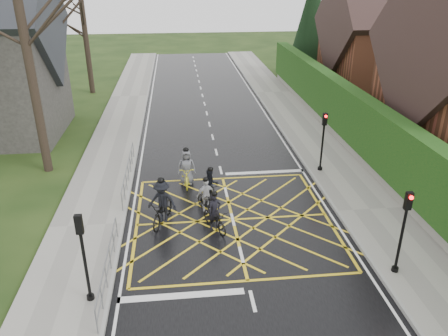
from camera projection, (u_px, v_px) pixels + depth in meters
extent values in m
plane|color=black|center=(233.00, 220.00, 18.42)|extent=(120.00, 120.00, 0.00)
cube|color=black|center=(233.00, 220.00, 18.41)|extent=(9.00, 80.00, 0.01)
cube|color=gray|center=(369.00, 210.00, 18.98)|extent=(3.00, 80.00, 0.15)
cube|color=gray|center=(87.00, 226.00, 17.79)|extent=(3.00, 80.00, 0.15)
cube|color=slate|center=(356.00, 151.00, 24.46)|extent=(0.50, 38.00, 0.70)
cube|color=#103A10|center=(360.00, 121.00, 23.74)|extent=(0.90, 38.00, 2.80)
cube|color=brown|center=(387.00, 60.00, 34.91)|extent=(9.00, 8.00, 6.00)
cube|color=#31201D|center=(393.00, 22.00, 33.70)|extent=(9.80, 8.80, 8.80)
cylinder|color=black|center=(308.00, 70.00, 42.74)|extent=(0.50, 0.50, 1.20)
cone|color=black|center=(312.00, 23.00, 40.91)|extent=(4.60, 4.60, 10.00)
cylinder|color=black|center=(30.00, 65.00, 20.67)|extent=(0.44, 0.44, 11.00)
cylinder|color=black|center=(49.00, 32.00, 27.60)|extent=(0.44, 0.44, 12.00)
cylinder|color=black|center=(85.00, 32.00, 35.31)|extent=(0.44, 0.44, 10.00)
cylinder|color=slate|center=(107.00, 257.00, 14.38)|extent=(0.05, 5.00, 0.05)
cylinder|color=slate|center=(108.00, 268.00, 14.56)|extent=(0.04, 5.00, 0.04)
cylinder|color=slate|center=(97.00, 324.00, 12.32)|extent=(0.04, 0.04, 1.00)
cylinder|color=slate|center=(117.00, 229.00, 16.84)|extent=(0.04, 0.04, 1.00)
cylinder|color=slate|center=(128.00, 165.00, 21.16)|extent=(0.05, 6.00, 0.05)
cylinder|color=slate|center=(128.00, 173.00, 21.35)|extent=(0.04, 6.00, 0.04)
cylinder|color=slate|center=(122.00, 204.00, 18.65)|extent=(0.04, 0.04, 1.00)
cylinder|color=slate|center=(133.00, 151.00, 24.08)|extent=(0.04, 0.04, 1.00)
cylinder|color=black|center=(322.00, 145.00, 22.10)|extent=(0.10, 0.10, 3.00)
cylinder|color=black|center=(320.00, 170.00, 22.66)|extent=(0.24, 0.24, 0.30)
cube|color=black|center=(325.00, 119.00, 21.51)|extent=(0.22, 0.16, 0.62)
sphere|color=#FF0C0C|center=(326.00, 116.00, 21.33)|extent=(0.14, 0.14, 0.14)
cylinder|color=black|center=(401.00, 238.00, 14.50)|extent=(0.10, 0.10, 3.00)
cylinder|color=black|center=(395.00, 271.00, 15.06)|extent=(0.24, 0.24, 0.30)
cube|color=black|center=(409.00, 201.00, 13.92)|extent=(0.22, 0.16, 0.62)
sphere|color=#FF0C0C|center=(411.00, 198.00, 13.74)|extent=(0.14, 0.14, 0.14)
cylinder|color=black|center=(85.00, 264.00, 13.22)|extent=(0.10, 0.10, 3.00)
cylinder|color=black|center=(91.00, 299.00, 13.78)|extent=(0.24, 0.24, 0.30)
cube|color=black|center=(79.00, 224.00, 12.64)|extent=(0.22, 0.16, 0.62)
sphere|color=#FF0C0C|center=(79.00, 217.00, 12.67)|extent=(0.14, 0.14, 0.14)
imported|color=black|center=(215.00, 219.00, 17.58)|extent=(1.28, 1.83, 0.91)
imported|color=black|center=(215.00, 211.00, 17.54)|extent=(0.67, 0.57, 1.55)
sphere|color=black|center=(214.00, 194.00, 17.21)|extent=(0.24, 0.24, 0.24)
imported|color=black|center=(211.00, 192.00, 19.60)|extent=(0.86, 1.78, 1.03)
imported|color=black|center=(211.00, 186.00, 19.58)|extent=(0.88, 0.75, 1.58)
sphere|color=black|center=(210.00, 169.00, 19.24)|extent=(0.25, 0.25, 0.25)
imported|color=black|center=(163.00, 211.00, 17.99)|extent=(1.38, 2.23, 1.11)
imported|color=black|center=(162.00, 202.00, 17.92)|extent=(1.38, 1.05, 1.88)
sphere|color=black|center=(161.00, 181.00, 17.52)|extent=(0.30, 0.30, 0.30)
imported|color=black|center=(206.00, 202.00, 18.83)|extent=(1.07, 1.68, 0.98)
imported|color=#B3B3B7|center=(206.00, 195.00, 18.81)|extent=(0.95, 0.68, 1.50)
sphere|color=black|center=(205.00, 179.00, 18.49)|extent=(0.24, 0.24, 0.24)
imported|color=yellow|center=(187.00, 175.00, 21.24)|extent=(0.70, 1.98, 1.04)
imported|color=#56575D|center=(187.00, 167.00, 21.18)|extent=(0.87, 0.57, 1.76)
sphere|color=black|center=(186.00, 150.00, 20.80)|extent=(0.28, 0.28, 0.28)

